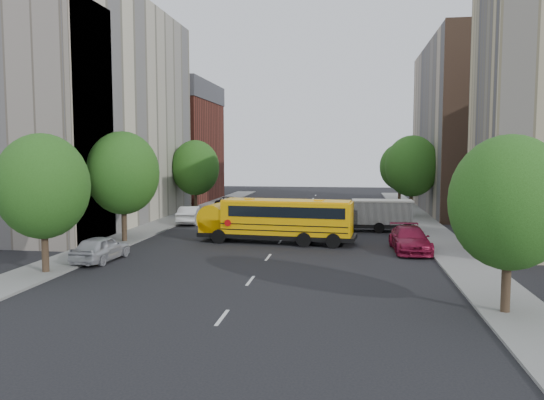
% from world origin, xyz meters
% --- Properties ---
extents(ground, '(120.00, 120.00, 0.00)m').
position_xyz_m(ground, '(0.00, 0.00, 0.00)').
color(ground, black).
rests_on(ground, ground).
extents(sidewalk_left, '(3.00, 80.00, 0.12)m').
position_xyz_m(sidewalk_left, '(-11.50, 5.00, 0.06)').
color(sidewalk_left, slate).
rests_on(sidewalk_left, ground).
extents(sidewalk_right, '(3.00, 80.00, 0.12)m').
position_xyz_m(sidewalk_right, '(11.50, 5.00, 0.06)').
color(sidewalk_right, slate).
rests_on(sidewalk_right, ground).
extents(lane_markings, '(0.15, 64.00, 0.01)m').
position_xyz_m(lane_markings, '(0.00, 10.00, 0.01)').
color(lane_markings, silver).
rests_on(lane_markings, ground).
extents(building_left_cream, '(10.00, 26.00, 20.00)m').
position_xyz_m(building_left_cream, '(-18.00, 6.00, 10.00)').
color(building_left_cream, beige).
rests_on(building_left_cream, ground).
extents(building_left_redbrick, '(10.00, 15.00, 13.00)m').
position_xyz_m(building_left_redbrick, '(-18.00, 28.00, 6.50)').
color(building_left_redbrick, maroon).
rests_on(building_left_redbrick, ground).
extents(building_left_near, '(10.00, 7.00, 17.00)m').
position_xyz_m(building_left_near, '(-18.00, -4.50, 8.50)').
color(building_left_near, '#B4A28C').
rests_on(building_left_near, ground).
extents(building_right_far, '(10.00, 22.00, 18.00)m').
position_xyz_m(building_right_far, '(18.00, 20.00, 9.00)').
color(building_right_far, '#B4A28C').
rests_on(building_right_far, ground).
extents(building_right_sidewall, '(10.10, 0.30, 18.00)m').
position_xyz_m(building_right_sidewall, '(18.00, 9.00, 9.00)').
color(building_right_sidewall, brown).
rests_on(building_right_sidewall, ground).
extents(street_tree_0, '(4.80, 4.80, 7.41)m').
position_xyz_m(street_tree_0, '(-11.00, -14.00, 4.64)').
color(street_tree_0, '#38281C').
rests_on(street_tree_0, ground).
extents(street_tree_1, '(5.12, 5.12, 7.90)m').
position_xyz_m(street_tree_1, '(-11.00, -4.00, 4.95)').
color(street_tree_1, '#38281C').
rests_on(street_tree_1, ground).
extents(street_tree_2, '(4.99, 4.99, 7.71)m').
position_xyz_m(street_tree_2, '(-11.00, 14.00, 4.83)').
color(street_tree_2, '#38281C').
rests_on(street_tree_2, ground).
extents(street_tree_3, '(4.61, 4.61, 7.11)m').
position_xyz_m(street_tree_3, '(11.00, -18.00, 4.45)').
color(street_tree_3, '#38281C').
rests_on(street_tree_3, ground).
extents(street_tree_4, '(5.25, 5.25, 8.10)m').
position_xyz_m(street_tree_4, '(11.00, 14.00, 5.08)').
color(street_tree_4, '#38281C').
rests_on(street_tree_4, ground).
extents(street_tree_5, '(4.86, 4.86, 7.51)m').
position_xyz_m(street_tree_5, '(11.00, 26.00, 4.70)').
color(street_tree_5, '#38281C').
rests_on(street_tree_5, ground).
extents(school_bus, '(11.38, 3.67, 3.15)m').
position_xyz_m(school_bus, '(-0.30, -2.63, 1.76)').
color(school_bus, black).
rests_on(school_bus, ground).
extents(safari_truck, '(6.07, 2.36, 2.58)m').
position_xyz_m(safari_truck, '(7.13, 4.03, 1.36)').
color(safari_truck, black).
rests_on(safari_truck, ground).
extents(parked_car_0, '(2.11, 4.65, 1.55)m').
position_xyz_m(parked_car_0, '(-9.60, -10.52, 0.77)').
color(parked_car_0, '#B5B7BD').
rests_on(parked_car_0, ground).
extents(parked_car_1, '(2.03, 4.95, 1.60)m').
position_xyz_m(parked_car_1, '(-9.23, 6.44, 0.80)').
color(parked_car_1, silver).
rests_on(parked_car_1, ground).
extents(parked_car_2, '(2.44, 5.03, 1.38)m').
position_xyz_m(parked_car_2, '(-8.80, 19.91, 0.69)').
color(parked_car_2, black).
rests_on(parked_car_2, ground).
extents(parked_car_3, '(2.52, 5.66, 1.61)m').
position_xyz_m(parked_car_3, '(8.80, -4.75, 0.81)').
color(parked_car_3, maroon).
rests_on(parked_car_3, ground).
extents(parked_car_4, '(1.83, 4.38, 1.48)m').
position_xyz_m(parked_car_4, '(8.80, 15.86, 0.74)').
color(parked_car_4, '#2C364E').
rests_on(parked_car_4, ground).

